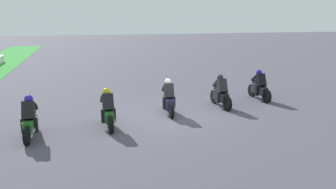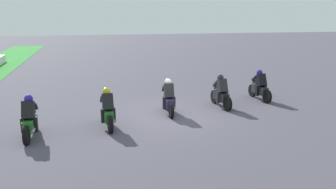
{
  "view_description": "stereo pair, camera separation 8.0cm",
  "coord_description": "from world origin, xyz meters",
  "px_view_note": "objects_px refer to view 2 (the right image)",
  "views": [
    {
      "loc": [
        -13.87,
        3.33,
        4.22
      ],
      "look_at": [
        -0.01,
        -0.02,
        0.9
      ],
      "focal_mm": 37.11,
      "sensor_mm": 36.0,
      "label": 1
    },
    {
      "loc": [
        -13.89,
        3.25,
        4.22
      ],
      "look_at": [
        -0.01,
        -0.02,
        0.9
      ],
      "focal_mm": 37.11,
      "sensor_mm": 36.0,
      "label": 2
    }
  ],
  "objects_px": {
    "rider_lane_c": "(169,99)",
    "rider_lane_d": "(108,111)",
    "rider_lane_b": "(221,94)",
    "rider_lane_e": "(30,120)",
    "rider_lane_a": "(260,87)"
  },
  "relations": [
    {
      "from": "rider_lane_a",
      "to": "rider_lane_e",
      "type": "bearing_deg",
      "value": 104.22
    },
    {
      "from": "rider_lane_a",
      "to": "rider_lane_e",
      "type": "distance_m",
      "value": 10.9
    },
    {
      "from": "rider_lane_c",
      "to": "rider_lane_e",
      "type": "bearing_deg",
      "value": 113.05
    },
    {
      "from": "rider_lane_b",
      "to": "rider_lane_e",
      "type": "relative_size",
      "value": 1.0
    },
    {
      "from": "rider_lane_b",
      "to": "rider_lane_c",
      "type": "relative_size",
      "value": 1.0
    },
    {
      "from": "rider_lane_b",
      "to": "rider_lane_d",
      "type": "relative_size",
      "value": 1.0
    },
    {
      "from": "rider_lane_e",
      "to": "rider_lane_b",
      "type": "bearing_deg",
      "value": -71.1
    },
    {
      "from": "rider_lane_d",
      "to": "rider_lane_a",
      "type": "bearing_deg",
      "value": -74.27
    },
    {
      "from": "rider_lane_a",
      "to": "rider_lane_b",
      "type": "distance_m",
      "value": 2.57
    },
    {
      "from": "rider_lane_b",
      "to": "rider_lane_d",
      "type": "distance_m",
      "value": 5.59
    },
    {
      "from": "rider_lane_a",
      "to": "rider_lane_c",
      "type": "distance_m",
      "value": 5.21
    },
    {
      "from": "rider_lane_c",
      "to": "rider_lane_d",
      "type": "relative_size",
      "value": 1.0
    },
    {
      "from": "rider_lane_a",
      "to": "rider_lane_c",
      "type": "xyz_separation_m",
      "value": [
        -1.35,
        5.03,
        0.0
      ]
    },
    {
      "from": "rider_lane_c",
      "to": "rider_lane_d",
      "type": "height_order",
      "value": "same"
    },
    {
      "from": "rider_lane_d",
      "to": "rider_lane_e",
      "type": "height_order",
      "value": "same"
    }
  ]
}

